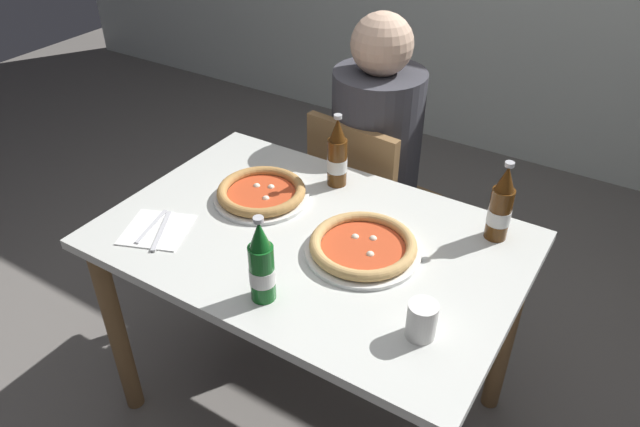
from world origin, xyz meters
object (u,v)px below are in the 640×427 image
dining_table_main (311,266)px  pizza_marinara_far (261,193)px  chair_behind_table (365,200)px  beer_bottle_center (501,207)px  diner_seated (374,173)px  beer_bottle_right (262,265)px  napkin_with_cutlery (157,229)px  paper_cup (422,320)px  pizza_margherita_near (363,247)px  beer_bottle_left (337,156)px

dining_table_main → pizza_marinara_far: size_ratio=3.98×
dining_table_main → pizza_marinara_far: (-0.24, 0.08, 0.14)m
chair_behind_table → beer_bottle_center: size_ratio=3.44×
diner_seated → beer_bottle_right: size_ratio=4.89×
diner_seated → pizza_marinara_far: 0.62m
pizza_marinara_far → napkin_with_cutlery: pizza_marinara_far is taller
napkin_with_cutlery → paper_cup: size_ratio=2.45×
pizza_margherita_near → beer_bottle_left: bearing=132.1°
beer_bottle_right → paper_cup: beer_bottle_right is taller
diner_seated → pizza_margherita_near: 0.74m
dining_table_main → chair_behind_table: (-0.14, 0.61, -0.15)m
pizza_margherita_near → paper_cup: bearing=-37.3°
diner_seated → pizza_margherita_near: size_ratio=3.71×
pizza_marinara_far → beer_bottle_right: 0.46m
pizza_marinara_far → beer_bottle_center: beer_bottle_center is taller
chair_behind_table → beer_bottle_center: 0.77m
beer_bottle_left → diner_seated: bearing=97.2°
pizza_marinara_far → napkin_with_cutlery: 0.34m
dining_table_main → beer_bottle_center: size_ratio=4.86×
diner_seated → chair_behind_table: bearing=-98.6°
beer_bottle_right → napkin_with_cutlery: (-0.44, 0.06, -0.10)m
dining_table_main → chair_behind_table: size_ratio=1.41×
chair_behind_table → pizza_marinara_far: size_ratio=2.82×
chair_behind_table → diner_seated: diner_seated is taller
dining_table_main → paper_cup: paper_cup is taller
pizza_marinara_far → beer_bottle_left: size_ratio=1.22×
dining_table_main → chair_behind_table: chair_behind_table is taller
chair_behind_table → pizza_marinara_far: chair_behind_table is taller
beer_bottle_center → paper_cup: size_ratio=2.60×
pizza_margherita_near → beer_bottle_left: 0.38m
beer_bottle_left → napkin_with_cutlery: beer_bottle_left is taller
beer_bottle_left → beer_bottle_center: bearing=-0.7°
pizza_marinara_far → dining_table_main: bearing=-19.3°
beer_bottle_center → napkin_with_cutlery: size_ratio=1.06×
diner_seated → beer_bottle_left: size_ratio=4.89×
paper_cup → dining_table_main: bearing=156.2°
pizza_margherita_near → beer_bottle_right: bearing=-113.3°
pizza_margherita_near → diner_seated: bearing=114.5°
chair_behind_table → beer_bottle_left: 0.50m
pizza_margherita_near → beer_bottle_center: (0.29, 0.27, 0.08)m
pizza_marinara_far → beer_bottle_right: size_ratio=1.22×
beer_bottle_center → beer_bottle_right: bearing=-126.5°
chair_behind_table → diner_seated: size_ratio=0.70×
chair_behind_table → beer_bottle_left: (0.05, -0.32, 0.37)m
napkin_with_cutlery → paper_cup: bearing=1.9°
beer_bottle_center → dining_table_main: bearing=-148.1°
diner_seated → pizza_marinara_far: diner_seated is taller
dining_table_main → diner_seated: diner_seated is taller
beer_bottle_left → napkin_with_cutlery: bearing=-122.0°
chair_behind_table → beer_bottle_right: size_ratio=3.44×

